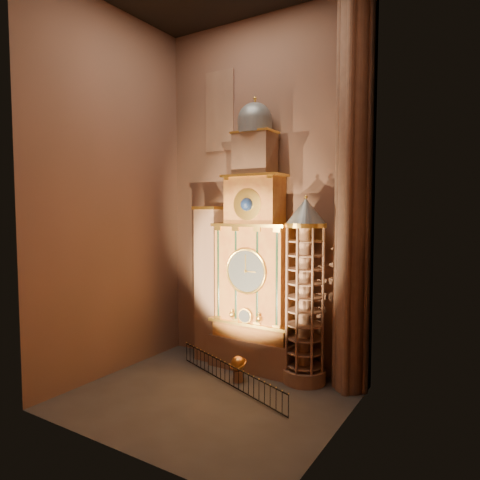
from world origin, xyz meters
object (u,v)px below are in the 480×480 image
Objects in this scene: stair_turret at (305,292)px; celestial_globe at (238,366)px; portrait_tower at (210,283)px; astronomical_clock at (254,263)px; iron_railing at (229,375)px.

celestial_globe is at bearing -148.31° from stair_turret.
celestial_globe is (-3.27, -2.02, -4.37)m from stair_turret.
portrait_tower is at bearing 177.67° from stair_turret.
astronomical_clock is at bearing 95.77° from celestial_globe.
astronomical_clock is 1.64× the size of portrait_tower.
stair_turret reaches higher than iron_railing.
portrait_tower reaches higher than iron_railing.
iron_railing is at bearing -96.23° from celestial_globe.
portrait_tower reaches higher than celestial_globe.
astronomical_clock is at bearing 92.72° from iron_railing.
astronomical_clock reaches higher than celestial_globe.
iron_railing is at bearing -140.15° from stair_turret.
astronomical_clock reaches higher than portrait_tower.
iron_railing is (3.55, -3.08, -4.51)m from portrait_tower.
portrait_tower is 6.80× the size of celestial_globe.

